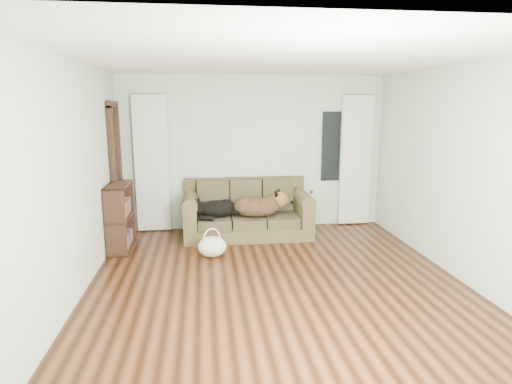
{
  "coord_description": "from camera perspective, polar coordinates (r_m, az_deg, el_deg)",
  "views": [
    {
      "loc": [
        -0.85,
        -4.76,
        2.12
      ],
      "look_at": [
        -0.06,
        1.6,
        0.8
      ],
      "focal_mm": 30.0,
      "sensor_mm": 36.0,
      "label": 1
    }
  ],
  "objects": [
    {
      "name": "dog_shepherd",
      "position": [
        6.91,
        0.39,
        -2.03
      ],
      "size": [
        0.83,
        0.63,
        0.34
      ],
      "primitive_type": "ellipsoid",
      "rotation": [
        0.0,
        0.0,
        3.02
      ],
      "color": "black",
      "rests_on": "sofa"
    },
    {
      "name": "wall_back",
      "position": [
        7.35,
        -0.39,
        5.2
      ],
      "size": [
        4.5,
        0.04,
        2.6
      ],
      "primitive_type": "cube",
      "color": "silver",
      "rests_on": "ground"
    },
    {
      "name": "floor",
      "position": [
        5.28,
        2.85,
        -12.09
      ],
      "size": [
        5.0,
        5.0,
        0.0
      ],
      "primitive_type": "plane",
      "color": "black",
      "rests_on": "ground"
    },
    {
      "name": "curtain_left",
      "position": [
        7.3,
        -13.73,
        3.63
      ],
      "size": [
        0.55,
        0.08,
        2.25
      ],
      "primitive_type": "cube",
      "color": "silver",
      "rests_on": "ground"
    },
    {
      "name": "dog_black_lab",
      "position": [
        6.87,
        -5.63,
        -2.26
      ],
      "size": [
        0.66,
        0.48,
        0.27
      ],
      "primitive_type": "ellipsoid",
      "rotation": [
        0.0,
        0.0,
        0.05
      ],
      "color": "black",
      "rests_on": "sofa"
    },
    {
      "name": "curtain_right",
      "position": [
        7.71,
        13.12,
        4.08
      ],
      "size": [
        0.55,
        0.08,
        2.25
      ],
      "primitive_type": "cube",
      "color": "silver",
      "rests_on": "ground"
    },
    {
      "name": "window_pane",
      "position": [
        7.62,
        10.59,
        5.99
      ],
      "size": [
        0.5,
        0.03,
        1.2
      ],
      "primitive_type": "cube",
      "color": "black",
      "rests_on": "wall_back"
    },
    {
      "name": "door_casing",
      "position": [
        7.02,
        -18.08,
        2.27
      ],
      "size": [
        0.07,
        0.6,
        2.1
      ],
      "primitive_type": "cube",
      "color": "black",
      "rests_on": "ground"
    },
    {
      "name": "wall_left",
      "position": [
        5.03,
        -23.15,
        1.28
      ],
      "size": [
        0.04,
        5.0,
        2.6
      ],
      "primitive_type": "cube",
      "color": "silver",
      "rests_on": "ground"
    },
    {
      "name": "tote_bag",
      "position": [
        6.11,
        -5.87,
        -7.15
      ],
      "size": [
        0.46,
        0.39,
        0.29
      ],
      "primitive_type": "ellipsoid",
      "rotation": [
        0.0,
        0.0,
        0.21
      ],
      "color": "#EEE6CD",
      "rests_on": "floor"
    },
    {
      "name": "ceiling",
      "position": [
        4.86,
        3.17,
        17.26
      ],
      "size": [
        5.0,
        5.0,
        0.0
      ],
      "primitive_type": "plane",
      "color": "white",
      "rests_on": "ground"
    },
    {
      "name": "sofa",
      "position": [
        6.97,
        -1.16,
        -2.25
      ],
      "size": [
        2.04,
        0.88,
        0.83
      ],
      "primitive_type": "cube",
      "color": "#302E18",
      "rests_on": "floor"
    },
    {
      "name": "wall_right",
      "position": [
        5.74,
        25.74,
        2.23
      ],
      "size": [
        0.04,
        5.0,
        2.6
      ],
      "primitive_type": "cube",
      "color": "silver",
      "rests_on": "ground"
    },
    {
      "name": "tv_remote",
      "position": [
        6.97,
        7.38,
        -0.0
      ],
      "size": [
        0.09,
        0.17,
        0.02
      ],
      "primitive_type": "cube",
      "rotation": [
        0.0,
        0.0,
        -0.27
      ],
      "color": "black",
      "rests_on": "sofa"
    },
    {
      "name": "bookshelf",
      "position": [
        6.62,
        -17.67,
        -3.12
      ],
      "size": [
        0.37,
        0.81,
        0.99
      ],
      "primitive_type": "cube",
      "rotation": [
        0.0,
        0.0,
        0.1
      ],
      "color": "black",
      "rests_on": "floor"
    }
  ]
}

